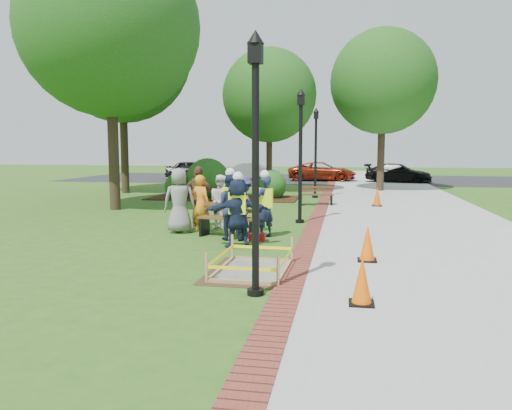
% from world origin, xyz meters
% --- Properties ---
extents(ground, '(100.00, 100.00, 0.00)m').
position_xyz_m(ground, '(0.00, 0.00, 0.00)').
color(ground, '#285116').
rests_on(ground, ground).
extents(sidewalk, '(6.00, 60.00, 0.02)m').
position_xyz_m(sidewalk, '(5.00, 10.00, 0.01)').
color(sidewalk, '#9E9E99').
rests_on(sidewalk, ground).
extents(brick_edging, '(0.50, 60.00, 0.03)m').
position_xyz_m(brick_edging, '(1.75, 10.00, 0.01)').
color(brick_edging, maroon).
rests_on(brick_edging, ground).
extents(mulch_bed, '(7.00, 3.00, 0.05)m').
position_xyz_m(mulch_bed, '(-3.00, 12.00, 0.02)').
color(mulch_bed, '#381E0F').
rests_on(mulch_bed, ground).
extents(parking_lot, '(36.00, 12.00, 0.01)m').
position_xyz_m(parking_lot, '(0.00, 27.00, 0.00)').
color(parking_lot, black).
rests_on(parking_lot, ground).
extents(wet_concrete_pad, '(1.75, 2.34, 0.55)m').
position_xyz_m(wet_concrete_pad, '(0.92, -1.51, 0.23)').
color(wet_concrete_pad, '#47331E').
rests_on(wet_concrete_pad, ground).
extents(bench_near, '(1.74, 0.82, 0.90)m').
position_xyz_m(bench_near, '(-0.42, 2.15, 0.29)').
color(bench_near, brown).
rests_on(bench_near, ground).
extents(bench_far, '(1.50, 0.67, 0.78)m').
position_xyz_m(bench_far, '(1.48, 9.96, 0.25)').
color(bench_far, brown).
rests_on(bench_far, ground).
extents(cone_front, '(0.39, 0.39, 0.76)m').
position_xyz_m(cone_front, '(2.96, -3.25, 0.37)').
color(cone_front, black).
rests_on(cone_front, ground).
extents(cone_back, '(0.40, 0.40, 0.79)m').
position_xyz_m(cone_back, '(3.17, -0.23, 0.38)').
color(cone_back, black).
rests_on(cone_back, ground).
extents(cone_far, '(0.40, 0.40, 0.80)m').
position_xyz_m(cone_far, '(3.97, 9.94, 0.38)').
color(cone_far, black).
rests_on(cone_far, ground).
extents(toolbox, '(0.41, 0.23, 0.20)m').
position_xyz_m(toolbox, '(0.44, 1.68, 0.10)').
color(toolbox, maroon).
rests_on(toolbox, ground).
extents(lamp_near, '(0.28, 0.28, 4.26)m').
position_xyz_m(lamp_near, '(1.25, -3.00, 2.48)').
color(lamp_near, black).
rests_on(lamp_near, ground).
extents(lamp_mid, '(0.28, 0.28, 4.26)m').
position_xyz_m(lamp_mid, '(1.25, 5.00, 2.48)').
color(lamp_mid, black).
rests_on(lamp_mid, ground).
extents(lamp_far, '(0.28, 0.28, 4.26)m').
position_xyz_m(lamp_far, '(1.25, 13.00, 2.48)').
color(lamp_far, black).
rests_on(lamp_far, ground).
extents(tree_left, '(6.79, 6.79, 10.31)m').
position_xyz_m(tree_left, '(-6.14, 7.11, 6.91)').
color(tree_left, '#3D2D1E').
rests_on(tree_left, ground).
extents(tree_back, '(4.99, 4.99, 7.64)m').
position_xyz_m(tree_back, '(-1.40, 15.75, 5.14)').
color(tree_back, '#3D2D1E').
rests_on(tree_back, ground).
extents(tree_right, '(5.70, 5.70, 8.81)m').
position_xyz_m(tree_right, '(4.57, 17.55, 5.95)').
color(tree_right, '#3D2D1E').
rests_on(tree_right, ground).
extents(tree_far, '(7.18, 7.18, 10.83)m').
position_xyz_m(tree_far, '(-8.80, 13.79, 7.23)').
color(tree_far, '#3D2D1E').
rests_on(tree_far, ground).
extents(shrub_a, '(1.31, 1.31, 1.31)m').
position_xyz_m(shrub_a, '(-5.15, 11.68, 0.00)').
color(shrub_a, '#144313').
rests_on(shrub_a, ground).
extents(shrub_b, '(2.05, 2.05, 2.05)m').
position_xyz_m(shrub_b, '(-3.80, 12.06, 0.00)').
color(shrub_b, '#144313').
rests_on(shrub_b, ground).
extents(shrub_c, '(1.05, 1.05, 1.05)m').
position_xyz_m(shrub_c, '(-2.57, 11.85, 0.00)').
color(shrub_c, '#144313').
rests_on(shrub_c, ground).
extents(shrub_d, '(1.44, 1.44, 1.44)m').
position_xyz_m(shrub_d, '(-0.78, 12.33, 0.00)').
color(shrub_d, '#144313').
rests_on(shrub_d, ground).
extents(shrub_e, '(1.08, 1.08, 1.08)m').
position_xyz_m(shrub_e, '(-3.43, 12.95, 0.00)').
color(shrub_e, '#144313').
rests_on(shrub_e, ground).
extents(casual_person_a, '(0.66, 0.51, 1.85)m').
position_xyz_m(casual_person_a, '(-1.95, 2.54, 0.92)').
color(casual_person_a, gray).
rests_on(casual_person_a, ground).
extents(casual_person_b, '(0.62, 0.52, 1.65)m').
position_xyz_m(casual_person_b, '(-1.38, 2.72, 0.82)').
color(casual_person_b, orange).
rests_on(casual_person_b, ground).
extents(casual_person_c, '(0.61, 0.59, 1.61)m').
position_xyz_m(casual_person_c, '(-0.98, 3.52, 0.81)').
color(casual_person_c, white).
rests_on(casual_person_c, ground).
extents(casual_person_d, '(0.64, 0.46, 1.86)m').
position_xyz_m(casual_person_d, '(-1.69, 3.59, 0.93)').
color(casual_person_d, brown).
rests_on(casual_person_d, ground).
extents(casual_person_e, '(0.62, 0.55, 1.63)m').
position_xyz_m(casual_person_e, '(-0.13, 2.70, 0.82)').
color(casual_person_e, '#343257').
rests_on(casual_person_e, ground).
extents(hivis_worker_a, '(0.63, 0.52, 1.85)m').
position_xyz_m(hivis_worker_a, '(0.13, 0.80, 0.92)').
color(hivis_worker_a, '#1C2649').
rests_on(hivis_worker_a, ground).
extents(hivis_worker_b, '(0.59, 0.63, 1.82)m').
position_xyz_m(hivis_worker_b, '(0.55, 2.23, 0.91)').
color(hivis_worker_b, '#161939').
rests_on(hivis_worker_b, ground).
extents(hivis_worker_c, '(0.57, 0.38, 1.89)m').
position_xyz_m(hivis_worker_c, '(-0.28, 1.74, 0.94)').
color(hivis_worker_c, '#1B2B47').
rests_on(hivis_worker_c, ground).
extents(parked_car_a, '(2.70, 4.91, 1.52)m').
position_xyz_m(parked_car_a, '(-8.70, 25.34, 0.00)').
color(parked_car_a, black).
rests_on(parked_car_a, ground).
extents(parked_car_b, '(1.90, 4.28, 1.39)m').
position_xyz_m(parked_car_b, '(-3.97, 25.38, 0.00)').
color(parked_car_b, '#9C9CA1').
rests_on(parked_car_b, ground).
extents(parked_car_c, '(1.98, 4.49, 1.46)m').
position_xyz_m(parked_car_c, '(1.01, 25.06, 0.00)').
color(parked_car_c, maroon).
rests_on(parked_car_c, ground).
extents(parked_car_d, '(2.66, 4.57, 1.40)m').
position_xyz_m(parked_car_d, '(6.21, 24.37, 0.00)').
color(parked_car_d, black).
rests_on(parked_car_d, ground).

